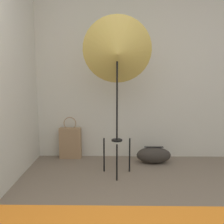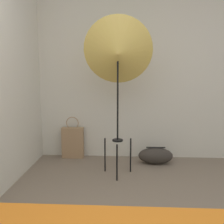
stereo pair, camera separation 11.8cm
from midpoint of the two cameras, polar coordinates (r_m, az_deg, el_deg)
The scene contains 4 objects.
wall_back at distance 4.04m, azimuth 4.85°, elevation 8.30°, with size 8.00×0.05×2.60m.
photo_umbrella at distance 3.28m, azimuth 2.33°, elevation 12.67°, with size 0.87×0.46×2.00m.
tote_bag at distance 4.13m, azimuth -7.72°, elevation -6.54°, with size 0.33×0.12×0.65m.
duffel_bag at distance 3.93m, azimuth 10.32°, elevation -9.35°, with size 0.50×0.24×0.25m.
Camera 2 is at (-0.06, -1.62, 1.33)m, focal length 42.00 mm.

